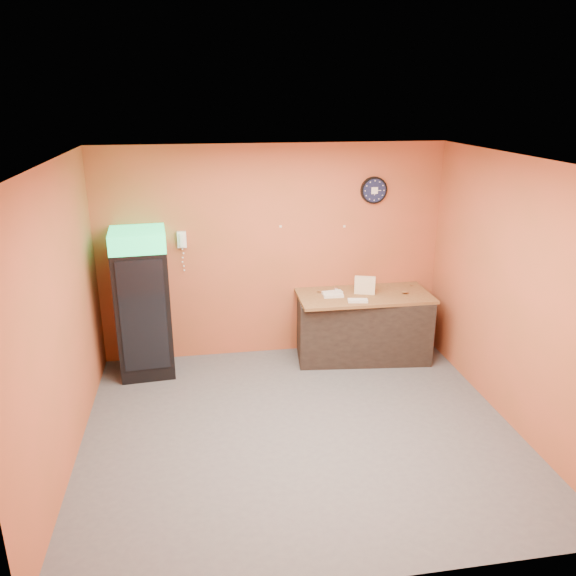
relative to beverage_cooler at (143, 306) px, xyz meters
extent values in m
plane|color=#47474C|center=(1.68, -1.61, -0.90)|extent=(4.50, 4.50, 0.00)
cube|color=#BD5235|center=(1.68, 0.39, 0.50)|extent=(4.50, 0.02, 2.80)
cube|color=#BD5235|center=(-0.57, -1.61, 0.50)|extent=(0.02, 4.00, 2.80)
cube|color=#BD5235|center=(3.93, -1.61, 0.50)|extent=(0.02, 4.00, 2.80)
cube|color=white|center=(1.68, -1.61, 1.90)|extent=(4.50, 4.00, 0.02)
cube|color=black|center=(0.00, 0.04, -0.09)|extent=(0.69, 0.69, 1.62)
cube|color=#18D165|center=(0.00, 0.04, 0.83)|extent=(0.69, 0.69, 0.23)
cube|color=black|center=(-0.02, -0.29, -0.03)|extent=(0.54, 0.06, 1.39)
cube|color=black|center=(2.82, 0.01, -0.47)|extent=(1.79, 0.94, 0.86)
cylinder|color=black|center=(3.00, 0.37, 1.28)|extent=(0.35, 0.05, 0.35)
cylinder|color=#0F1433|center=(3.00, 0.34, 1.28)|extent=(0.30, 0.01, 0.30)
cube|color=white|center=(3.00, 0.33, 1.28)|extent=(0.09, 0.00, 0.09)
cube|color=white|center=(0.51, 0.35, 0.73)|extent=(0.11, 0.07, 0.21)
cube|color=white|center=(0.51, 0.30, 0.73)|extent=(0.05, 0.04, 0.17)
cube|color=brown|center=(2.82, 0.01, -0.03)|extent=(1.74, 0.87, 0.04)
cube|color=beige|center=(2.83, 0.02, 0.02)|extent=(0.28, 0.17, 0.06)
cube|color=beige|center=(2.83, 0.02, 0.08)|extent=(0.28, 0.17, 0.06)
cube|color=beige|center=(2.83, 0.02, 0.14)|extent=(0.28, 0.17, 0.06)
cube|color=beige|center=(2.83, 0.02, 0.19)|extent=(0.28, 0.17, 0.06)
cube|color=silver|center=(2.39, -0.04, 0.01)|extent=(0.26, 0.10, 0.04)
cube|color=silver|center=(2.65, -0.27, 0.01)|extent=(0.26, 0.14, 0.04)
cube|color=silver|center=(2.41, 0.06, 0.01)|extent=(0.28, 0.14, 0.04)
cylinder|color=silver|center=(2.47, 0.15, 0.02)|extent=(0.05, 0.05, 0.05)
camera|label=1|loc=(0.72, -6.64, 2.46)|focal=35.00mm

